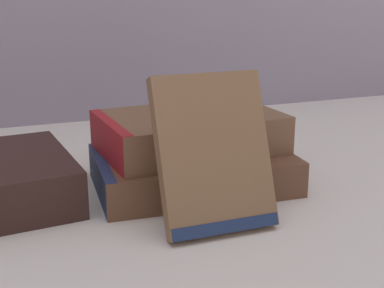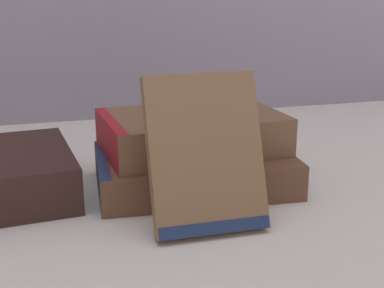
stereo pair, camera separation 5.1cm
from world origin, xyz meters
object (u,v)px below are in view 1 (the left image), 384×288
pocket_watch (232,108)px  book_flat_top (186,132)px  book_flat_bottom (188,170)px  book_leaning_front (214,158)px  reading_glasses (131,155)px

pocket_watch → book_flat_top: bearing=179.0°
book_flat_bottom → pocket_watch: size_ratio=4.03×
book_flat_bottom → book_flat_top: book_flat_top is taller
book_leaning_front → book_flat_bottom: bearing=83.1°
book_flat_bottom → book_leaning_front: size_ratio=1.56×
book_flat_bottom → book_flat_top: (0.00, 0.01, 0.04)m
book_flat_bottom → book_leaning_front: book_leaning_front is taller
book_flat_top → pocket_watch: (0.06, -0.00, 0.03)m
book_flat_bottom → book_leaning_front: (-0.01, -0.11, 0.05)m
book_flat_bottom → book_leaning_front: bearing=-93.3°
book_flat_bottom → pocket_watch: 0.09m
book_flat_top → book_leaning_front: bearing=-101.0°
pocket_watch → reading_glasses: bearing=127.5°
book_flat_top → reading_glasses: 0.14m
book_flat_top → book_leaning_front: 0.12m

